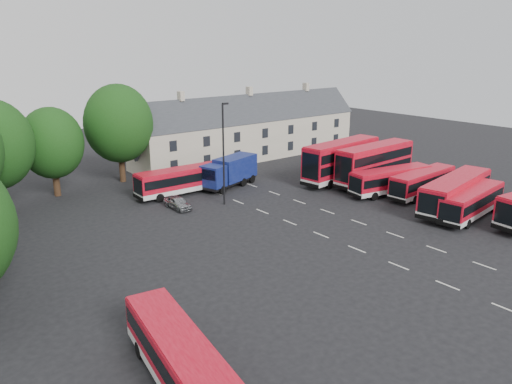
# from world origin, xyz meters

# --- Properties ---
(ground) EXTENTS (140.00, 140.00, 0.00)m
(ground) POSITION_xyz_m (0.00, 0.00, 0.00)
(ground) COLOR black
(ground) RESTS_ON ground
(lane_markings) EXTENTS (5.15, 33.80, 0.01)m
(lane_markings) POSITION_xyz_m (2.50, 2.00, 0.01)
(lane_markings) COLOR beige
(lane_markings) RESTS_ON ground
(treeline) EXTENTS (29.92, 32.59, 12.01)m
(treeline) POSITION_xyz_m (-20.74, 19.36, 6.68)
(treeline) COLOR black
(treeline) RESTS_ON ground
(terrace_houses) EXTENTS (35.70, 7.13, 10.06)m
(terrace_houses) POSITION_xyz_m (14.00, 30.00, 3.86)
(terrace_houses) COLOR beige
(terrace_houses) RESTS_ON ground
(bus_row_b) EXTENTS (10.07, 3.44, 2.79)m
(bus_row_b) POSITION_xyz_m (14.33, -3.71, 1.68)
(bus_row_b) COLOR silver
(bus_row_b) RESTS_ON ground
(bus_row_c) EXTENTS (12.16, 4.66, 3.36)m
(bus_row_c) POSITION_xyz_m (15.11, -1.52, 2.02)
(bus_row_c) COLOR silver
(bus_row_c) RESTS_ON ground
(bus_row_d) EXTENTS (9.89, 2.84, 2.76)m
(bus_row_d) POSITION_xyz_m (16.85, 3.30, 1.66)
(bus_row_d) COLOR silver
(bus_row_d) RESTS_ON ground
(bus_row_e) EXTENTS (10.26, 3.98, 2.83)m
(bus_row_e) POSITION_xyz_m (14.80, 5.87, 1.70)
(bus_row_e) COLOR silver
(bus_row_e) RESTS_ON ground
(bus_dd_south) EXTENTS (11.52, 3.14, 4.68)m
(bus_dd_south) POSITION_xyz_m (16.45, 9.51, 2.67)
(bus_dd_south) COLOR silver
(bus_dd_south) RESTS_ON ground
(bus_dd_north) EXTENTS (11.93, 3.93, 4.80)m
(bus_dd_north) POSITION_xyz_m (14.53, 12.92, 2.73)
(bus_dd_north) COLOR silver
(bus_dd_north) RESTS_ON ground
(bus_west) EXTENTS (3.77, 10.13, 2.80)m
(bus_west) POSITION_xyz_m (-19.62, -7.61, 1.68)
(bus_west) COLOR silver
(bus_west) RESTS_ON ground
(bus_north) EXTENTS (10.41, 2.64, 2.93)m
(bus_north) POSITION_xyz_m (-3.11, 19.98, 1.76)
(bus_north) COLOR silver
(bus_north) RESTS_ON ground
(box_truck) EXTENTS (8.09, 4.55, 3.38)m
(box_truck) POSITION_xyz_m (2.70, 19.13, 1.90)
(box_truck) COLOR black
(box_truck) RESTS_ON ground
(silver_car) EXTENTS (1.50, 3.69, 1.25)m
(silver_car) POSITION_xyz_m (-6.05, 16.01, 0.63)
(silver_car) COLOR #979A9E
(silver_car) RESTS_ON ground
(lamppost) EXTENTS (0.71, 0.29, 10.36)m
(lamppost) POSITION_xyz_m (-1.60, 14.17, 5.53)
(lamppost) COLOR black
(lamppost) RESTS_ON ground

